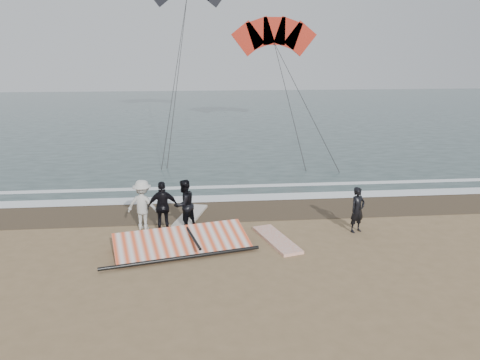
# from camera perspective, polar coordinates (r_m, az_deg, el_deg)

# --- Properties ---
(ground) EXTENTS (120.00, 120.00, 0.00)m
(ground) POSITION_cam_1_polar(r_m,az_deg,el_deg) (14.10, 4.91, -9.46)
(ground) COLOR #8C704C
(ground) RESTS_ON ground
(sea) EXTENTS (120.00, 54.00, 0.02)m
(sea) POSITION_cam_1_polar(r_m,az_deg,el_deg) (46.00, -2.55, 8.10)
(sea) COLOR #233838
(sea) RESTS_ON ground
(wet_sand) EXTENTS (120.00, 2.80, 0.01)m
(wet_sand) POSITION_cam_1_polar(r_m,az_deg,el_deg) (18.22, 2.37, -3.50)
(wet_sand) COLOR #4C3D2B
(wet_sand) RESTS_ON ground
(foam_near) EXTENTS (120.00, 0.90, 0.01)m
(foam_near) POSITION_cam_1_polar(r_m,az_deg,el_deg) (19.53, 1.81, -2.11)
(foam_near) COLOR white
(foam_near) RESTS_ON sea
(foam_far) EXTENTS (120.00, 0.45, 0.01)m
(foam_far) POSITION_cam_1_polar(r_m,az_deg,el_deg) (21.14, 1.22, -0.73)
(foam_far) COLOR white
(foam_far) RESTS_ON sea
(man_main) EXTENTS (0.67, 0.58, 1.56)m
(man_main) POSITION_cam_1_polar(r_m,az_deg,el_deg) (16.20, 14.13, -3.54)
(man_main) COLOR black
(man_main) RESTS_ON ground
(board_white) EXTENTS (1.31, 2.53, 0.10)m
(board_white) POSITION_cam_1_polar(r_m,az_deg,el_deg) (15.26, 4.48, -7.24)
(board_white) COLOR silver
(board_white) RESTS_ON ground
(board_cream) EXTENTS (1.33, 2.51, 0.10)m
(board_cream) POSITION_cam_1_polar(r_m,az_deg,el_deg) (17.38, -6.07, -4.38)
(board_cream) COLOR beige
(board_cream) RESTS_ON ground
(trio_cluster) EXTENTS (2.57, 1.10, 1.76)m
(trio_cluster) POSITION_cam_1_polar(r_m,az_deg,el_deg) (16.09, -9.56, -3.06)
(trio_cluster) COLOR black
(trio_cluster) RESTS_ON ground
(sail_rig) EXTENTS (4.65, 2.61, 0.52)m
(sail_rig) POSITION_cam_1_polar(r_m,az_deg,el_deg) (14.72, -7.25, -7.58)
(sail_rig) COLOR black
(sail_rig) RESTS_ON ground
(kite_red) EXTENTS (7.13, 7.12, 15.47)m
(kite_red) POSITION_cam_1_polar(r_m,az_deg,el_deg) (36.52, 4.20, 16.80)
(kite_red) COLOR red
(kite_red) RESTS_ON ground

